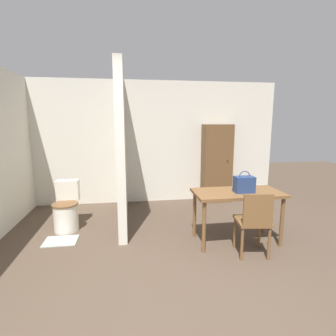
{
  "coord_description": "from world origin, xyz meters",
  "views": [
    {
      "loc": [
        -0.39,
        -1.99,
        1.68
      ],
      "look_at": [
        0.18,
        1.72,
        1.01
      ],
      "focal_mm": 28.0,
      "sensor_mm": 36.0,
      "label": 1
    }
  ],
  "objects": [
    {
      "name": "dining_table",
      "position": [
        1.09,
        1.32,
        0.64
      ],
      "size": [
        1.2,
        0.6,
        0.73
      ],
      "color": "brown",
      "rests_on": "ground_plane"
    },
    {
      "name": "wooden_chair",
      "position": [
        1.13,
        0.9,
        0.47
      ],
      "size": [
        0.44,
        0.44,
        0.84
      ],
      "rotation": [
        0.0,
        0.0,
        -0.14
      ],
      "color": "brown",
      "rests_on": "ground_plane"
    },
    {
      "name": "wall_back",
      "position": [
        0.0,
        3.49,
        1.25
      ],
      "size": [
        5.51,
        0.12,
        2.5
      ],
      "color": "beige",
      "rests_on": "ground_plane"
    },
    {
      "name": "handbag",
      "position": [
        1.15,
        1.27,
        0.84
      ],
      "size": [
        0.26,
        0.16,
        0.3
      ],
      "color": "navy",
      "rests_on": "dining_table"
    },
    {
      "name": "toilet",
      "position": [
        -1.37,
        2.14,
        0.32
      ],
      "size": [
        0.39,
        0.54,
        0.75
      ],
      "color": "silver",
      "rests_on": "ground_plane"
    },
    {
      "name": "wooden_cabinet",
      "position": [
        1.45,
        3.24,
        0.81
      ],
      "size": [
        0.6,
        0.36,
        1.62
      ],
      "color": "brown",
      "rests_on": "ground_plane"
    },
    {
      "name": "partition_wall",
      "position": [
        -0.49,
        2.43,
        1.25
      ],
      "size": [
        0.12,
        1.99,
        2.5
      ],
      "color": "beige",
      "rests_on": "ground_plane"
    },
    {
      "name": "bath_mat",
      "position": [
        -1.37,
        1.68,
        0.01
      ],
      "size": [
        0.45,
        0.35,
        0.01
      ],
      "color": "#99A899",
      "rests_on": "ground_plane"
    },
    {
      "name": "ground_plane",
      "position": [
        0.0,
        0.0,
        0.0
      ],
      "size": [
        16.0,
        16.0,
        0.0
      ],
      "primitive_type": "plane",
      "color": "#4C3D30"
    },
    {
      "name": "space_heater",
      "position": [
        2.04,
        2.48,
        0.25
      ],
      "size": [
        0.27,
        0.21,
        0.49
      ],
      "color": "#9E9EA3",
      "rests_on": "ground_plane"
    }
  ]
}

